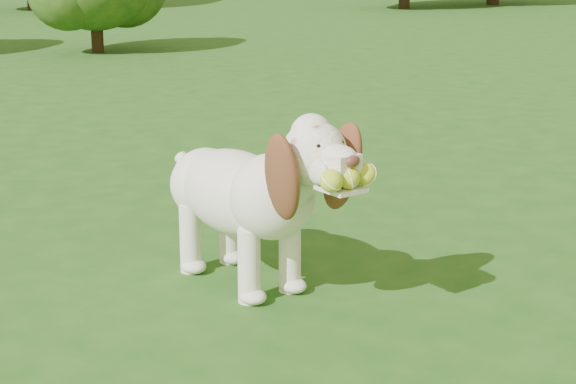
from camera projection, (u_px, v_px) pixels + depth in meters
name	position (u px, v px, depth m)	size (l,w,h in m)	color
ground	(261.00, 272.00, 3.82)	(80.00, 80.00, 0.00)	#1B4F16
dog	(251.00, 190.00, 3.55)	(0.58, 1.10, 0.72)	white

